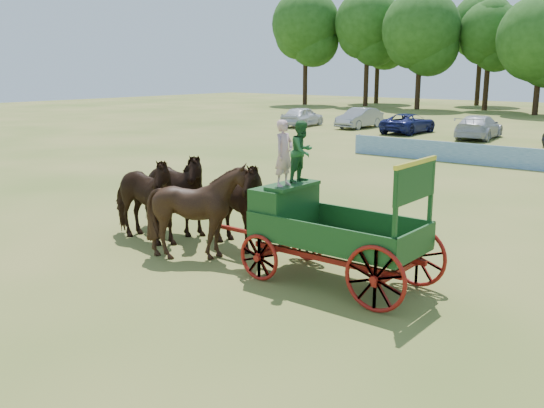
{
  "coord_description": "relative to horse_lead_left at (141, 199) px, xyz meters",
  "views": [
    {
      "loc": [
        3.89,
        -12.2,
        4.79
      ],
      "look_at": [
        -5.78,
        -0.07,
        1.3
      ],
      "focal_mm": 40.0,
      "sensor_mm": 36.0,
      "label": 1
    }
  ],
  "objects": [
    {
      "name": "horse_wheel_left",
      "position": [
        2.4,
        0.0,
        0.0
      ],
      "size": [
        2.5,
        2.29,
        2.49
      ],
      "primitive_type": "imported",
      "rotation": [
        0.0,
        0.0,
        1.44
      ],
      "color": "black",
      "rests_on": "ground"
    },
    {
      "name": "horse_lead_left",
      "position": [
        0.0,
        0.0,
        0.0
      ],
      "size": [
        2.97,
        1.39,
        2.49
      ],
      "primitive_type": "imported",
      "rotation": [
        0.0,
        0.0,
        1.55
      ],
      "color": "black",
      "rests_on": "ground"
    },
    {
      "name": "horse_wheel_right",
      "position": [
        2.4,
        1.1,
        0.0
      ],
      "size": [
        3.15,
        1.9,
        2.49
      ],
      "primitive_type": "imported",
      "rotation": [
        0.0,
        0.0,
        1.37
      ],
      "color": "black",
      "rests_on": "ground"
    },
    {
      "name": "ground",
      "position": [
        9.21,
        1.62,
        -1.24
      ],
      "size": [
        160.0,
        160.0,
        0.0
      ],
      "primitive_type": "plane",
      "color": "#9B8846",
      "rests_on": "ground"
    },
    {
      "name": "horse_lead_right",
      "position": [
        0.0,
        1.1,
        0.0
      ],
      "size": [
        3.0,
        1.46,
        2.49
      ],
      "primitive_type": "imported",
      "rotation": [
        0.0,
        0.0,
        1.61
      ],
      "color": "black",
      "rests_on": "ground"
    },
    {
      "name": "farm_dray",
      "position": [
        5.38,
        0.57,
        0.34
      ],
      "size": [
        6.0,
        2.0,
        3.66
      ],
      "color": "maroon",
      "rests_on": "ground"
    }
  ]
}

